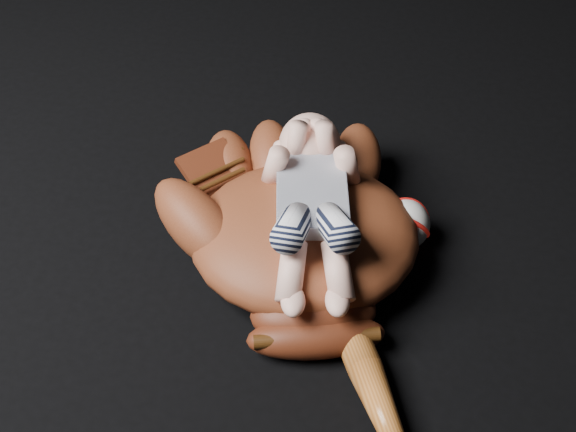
{
  "coord_description": "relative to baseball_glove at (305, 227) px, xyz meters",
  "views": [
    {
      "loc": [
        0.15,
        -0.66,
        0.87
      ],
      "look_at": [
        0.05,
        0.15,
        0.08
      ],
      "focal_mm": 50.0,
      "sensor_mm": 36.0,
      "label": 1
    }
  ],
  "objects": [
    {
      "name": "baseball_glove",
      "position": [
        0.0,
        0.0,
        0.0
      ],
      "size": [
        0.49,
        0.54,
        0.14
      ],
      "primitive_type": null,
      "rotation": [
        0.0,
        0.0,
        0.21
      ],
      "color": "#5B2613",
      "rests_on": "ground"
    },
    {
      "name": "baseball_bat",
      "position": [
        0.11,
        -0.22,
        -0.05
      ],
      "size": [
        0.23,
        0.47,
        0.05
      ],
      "primitive_type": null,
      "rotation": [
        0.0,
        0.0,
        0.39
      ],
      "color": "#A95920",
      "rests_on": "ground"
    },
    {
      "name": "newborn_baby",
      "position": [
        0.01,
        -0.01,
        0.05
      ],
      "size": [
        0.2,
        0.37,
        0.14
      ],
      "primitive_type": null,
      "rotation": [
        0.0,
        0.0,
        0.13
      ],
      "color": "#F7B69F",
      "rests_on": "baseball_glove"
    },
    {
      "name": "baseball",
      "position": [
        0.14,
        0.06,
        -0.03
      ],
      "size": [
        0.08,
        0.08,
        0.08
      ],
      "primitive_type": "sphere",
      "rotation": [
        0.0,
        0.0,
        -0.04
      ],
      "color": "silver",
      "rests_on": "ground"
    }
  ]
}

